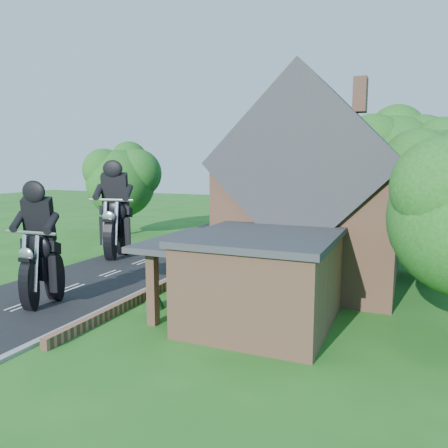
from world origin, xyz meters
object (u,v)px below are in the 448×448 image
at_px(garden_wall, 197,269).
at_px(annex, 259,277).
at_px(motorcycle_lead, 43,288).
at_px(house, 315,197).
at_px(motorcycle_follow, 117,244).

bearing_deg(garden_wall, annex, -46.16).
bearing_deg(motorcycle_lead, house, -141.97).
relative_size(house, motorcycle_follow, 5.13).
relative_size(garden_wall, motorcycle_lead, 12.87).
height_order(house, annex, house).
xyz_separation_m(motorcycle_lead, motorcycle_follow, (-2.97, 9.05, 0.13)).
bearing_deg(motorcycle_follow, house, 168.10).
height_order(house, motorcycle_lead, house).
bearing_deg(motorcycle_lead, motorcycle_follow, -75.46).
distance_m(garden_wall, annex, 8.19).
bearing_deg(annex, motorcycle_follow, 148.82).
xyz_separation_m(annex, motorcycle_lead, (-9.03, -1.79, -0.97)).
bearing_deg(annex, motorcycle_lead, -168.80).
bearing_deg(motorcycle_follow, motorcycle_lead, 98.36).
height_order(garden_wall, annex, annex).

